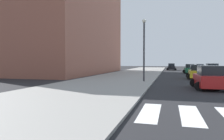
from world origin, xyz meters
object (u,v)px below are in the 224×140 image
at_px(car_green_fourth, 190,69).
at_px(car_blue_sixth, 200,68).
at_px(car_red_third, 209,78).
at_px(car_black_seventh, 171,67).
at_px(car_gray_second, 212,70).
at_px(street_lamp, 144,44).
at_px(car_yellow_nearest, 197,72).

bearing_deg(car_green_fourth, car_blue_sixth, 72.55).
distance_m(car_red_third, car_black_seventh, 41.56).
height_order(car_gray_second, car_red_third, car_gray_second).
relative_size(car_black_seventh, street_lamp, 0.61).
relative_size(car_yellow_nearest, car_red_third, 0.96).
distance_m(car_blue_sixth, car_black_seventh, 8.43).
relative_size(car_yellow_nearest, car_green_fourth, 1.05).
relative_size(car_green_fourth, car_black_seventh, 0.99).
bearing_deg(car_gray_second, car_black_seventh, -69.95).
height_order(car_red_third, car_black_seventh, car_red_third).
height_order(car_gray_second, car_blue_sixth, car_gray_second).
distance_m(car_red_third, car_blue_sixth, 36.52).
bearing_deg(car_blue_sixth, car_red_third, 82.54).
bearing_deg(street_lamp, car_blue_sixth, 72.69).
height_order(car_gray_second, street_lamp, street_lamp).
bearing_deg(street_lamp, car_red_third, -35.60).
bearing_deg(car_blue_sixth, car_gray_second, 89.83).
bearing_deg(car_red_third, car_green_fourth, 86.62).
xyz_separation_m(car_gray_second, car_green_fourth, (-3.53, 4.30, -0.08)).
bearing_deg(car_yellow_nearest, car_red_third, -89.68).
height_order(car_blue_sixth, street_lamp, street_lamp).
height_order(car_red_third, car_green_fourth, car_red_third).
distance_m(car_yellow_nearest, car_gray_second, 11.42).
bearing_deg(car_yellow_nearest, car_black_seventh, 97.79).
relative_size(car_gray_second, car_black_seventh, 1.07).
distance_m(car_green_fourth, car_black_seventh, 15.45).
distance_m(car_yellow_nearest, street_lamp, 10.07).
xyz_separation_m(car_gray_second, street_lamp, (-10.29, -17.67, 3.40)).
xyz_separation_m(car_red_third, car_green_fourth, (0.56, 26.41, -0.07)).
xyz_separation_m(car_gray_second, car_blue_sixth, (-0.35, 14.22, -0.11)).
xyz_separation_m(car_yellow_nearest, car_red_third, (-0.27, -11.34, 0.04)).
relative_size(car_gray_second, street_lamp, 0.65).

